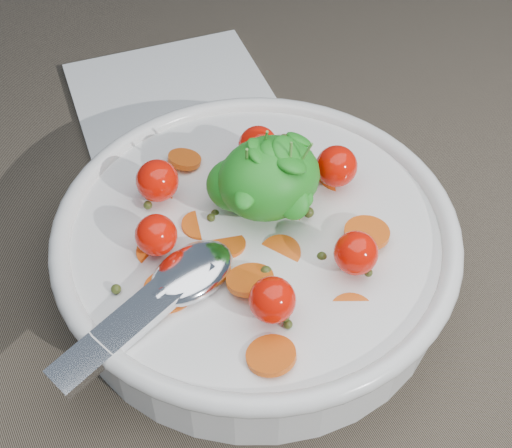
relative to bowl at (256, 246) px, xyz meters
name	(u,v)px	position (x,y,z in m)	size (l,w,h in m)	color
ground	(267,248)	(0.02, 0.02, -0.03)	(6.00, 6.00, 0.00)	brown
bowl	(256,246)	(0.00, 0.00, 0.00)	(0.30, 0.28, 0.12)	white
napkin	(172,94)	(0.03, 0.22, -0.03)	(0.17, 0.15, 0.01)	white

